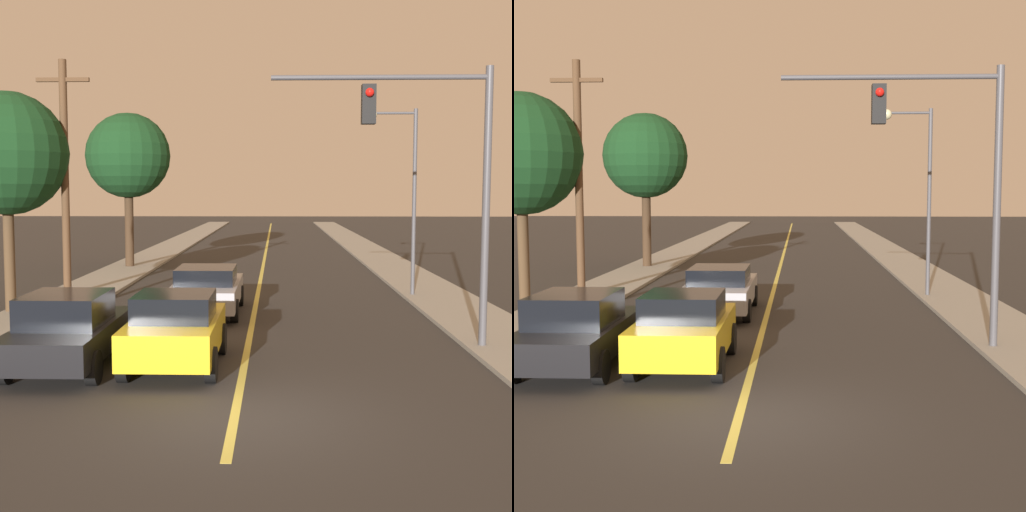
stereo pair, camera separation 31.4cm
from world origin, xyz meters
TOP-DOWN VIEW (x-y plane):
  - ground_plane at (0.00, 0.00)m, footprint 200.00×200.00m
  - road_surface at (0.00, 36.00)m, footprint 10.29×80.00m
  - sidewalk_left at (-6.39, 36.00)m, footprint 2.50×80.00m
  - sidewalk_right at (6.39, 36.00)m, footprint 2.50×80.00m
  - car_near_lane_front at (-1.44, 3.39)m, footprint 1.94×4.01m
  - car_near_lane_second at (-1.44, 10.13)m, footprint 2.08×4.89m
  - car_outer_lane_front at (-3.70, 3.28)m, footprint 1.96×4.49m
  - traffic_signal_mast at (4.40, 5.28)m, footprint 5.09×0.42m
  - streetlamp_right at (5.06, 13.71)m, footprint 1.77×0.36m
  - utility_pole_left at (-5.74, 10.13)m, footprint 1.60×0.24m
  - tree_left_near at (-7.38, 9.76)m, footprint 3.69×3.69m
  - tree_left_far at (-6.51, 23.09)m, footprint 4.09×4.09m

SIDE VIEW (x-z plane):
  - ground_plane at x=0.00m, z-range 0.00..0.00m
  - road_surface at x=0.00m, z-range 0.00..0.01m
  - sidewalk_left at x=-6.39m, z-range 0.00..0.12m
  - sidewalk_right at x=6.39m, z-range 0.00..0.12m
  - car_near_lane_second at x=-1.44m, z-range 0.03..1.49m
  - car_outer_lane_front at x=-3.70m, z-range 0.01..1.61m
  - car_near_lane_front at x=-1.44m, z-range 0.02..1.63m
  - utility_pole_left at x=-5.74m, z-range 0.28..7.84m
  - streetlamp_right at x=5.06m, z-range 1.09..7.57m
  - traffic_signal_mast at x=4.40m, z-range 1.27..7.74m
  - tree_left_near at x=-7.38m, z-range 1.55..8.14m
  - tree_left_far at x=-6.51m, z-range 1.75..9.16m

